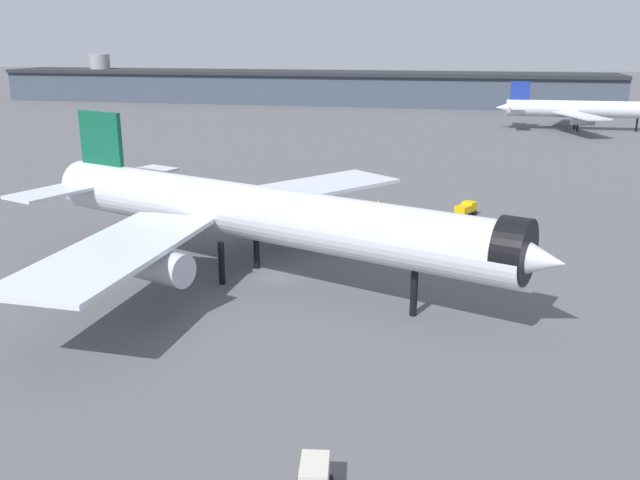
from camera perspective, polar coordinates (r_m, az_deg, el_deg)
The scene contains 7 objects.
ground at distance 67.94m, azimuth -3.88°, elevation -3.15°, with size 900.00×900.00×0.00m, color #56565B.
airliner_near_gate at distance 65.42m, azimuth -5.48°, elevation 2.22°, with size 55.46×49.70×15.34m.
airliner_far_taxiway at distance 188.31m, azimuth 21.47°, elevation 10.24°, with size 44.68×40.91×12.21m.
terminal_building at distance 250.37m, azimuth -2.25°, elevation 12.80°, with size 221.30×30.98×16.90m.
baggage_tug_wing at distance 92.68m, azimuth 12.22°, elevation 2.57°, with size 3.17×3.56×1.85m.
baggage_cart_trailing at distance 37.51m, azimuth -0.47°, elevation -19.38°, with size 2.15×2.55×1.82m.
traffic_cone_near_nose at distance 98.35m, azimuth 4.97°, elevation 3.33°, with size 0.56×0.56×0.70m, color #F2600C.
Camera 1 is at (15.54, -61.97, 23.10)m, focal length 37.86 mm.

